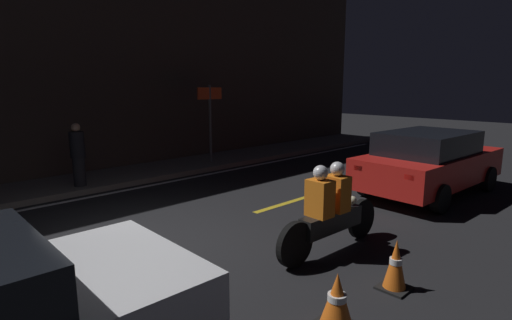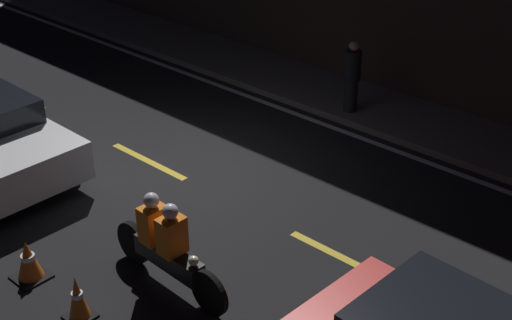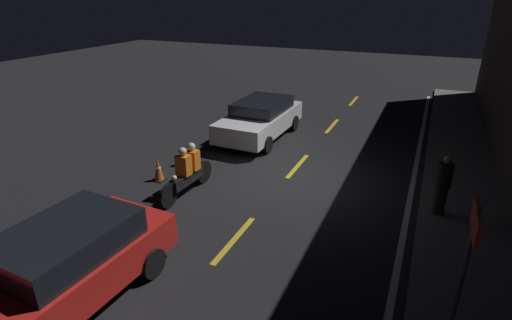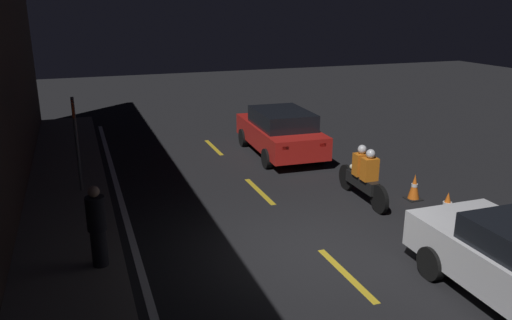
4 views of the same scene
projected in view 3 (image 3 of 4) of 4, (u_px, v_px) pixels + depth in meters
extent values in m
plane|color=black|center=(287.00, 178.00, 11.94)|extent=(56.00, 56.00, 0.00)
cube|color=#605B56|center=(461.00, 208.00, 10.15)|extent=(28.00, 1.98, 0.14)
cube|color=gold|center=(354.00, 101.00, 20.35)|extent=(2.00, 0.14, 0.01)
cube|color=gold|center=(332.00, 126.00, 16.56)|extent=(2.00, 0.14, 0.01)
cube|color=gold|center=(298.00, 166.00, 12.78)|extent=(2.00, 0.14, 0.01)
cube|color=gold|center=(234.00, 239.00, 8.99)|extent=(2.00, 0.14, 0.01)
cube|color=silver|center=(410.00, 201.00, 10.64)|extent=(25.20, 0.14, 0.01)
cube|color=silver|center=(260.00, 121.00, 15.03)|extent=(4.40, 1.90, 0.68)
cube|color=black|center=(262.00, 106.00, 14.99)|extent=(2.43, 1.68, 0.43)
cube|color=red|center=(294.00, 105.00, 16.53)|extent=(0.06, 0.20, 0.10)
cube|color=red|center=(268.00, 102.00, 16.99)|extent=(0.06, 0.20, 0.10)
cylinder|color=black|center=(267.00, 145.00, 13.68)|extent=(0.61, 0.19, 0.60)
cylinder|color=black|center=(222.00, 137.00, 14.38)|extent=(0.61, 0.19, 0.60)
cylinder|color=black|center=(294.00, 123.00, 15.94)|extent=(0.61, 0.19, 0.60)
cylinder|color=black|center=(254.00, 118.00, 16.64)|extent=(0.61, 0.19, 0.60)
cube|color=red|center=(62.00, 275.00, 6.89)|extent=(4.25, 1.96, 0.68)
cube|color=black|center=(66.00, 240.00, 6.83)|extent=(2.37, 1.69, 0.51)
cube|color=red|center=(163.00, 218.00, 8.28)|extent=(0.07, 0.20, 0.10)
cube|color=red|center=(122.00, 206.00, 8.75)|extent=(0.07, 0.20, 0.10)
cylinder|color=black|center=(152.00, 263.00, 7.73)|extent=(0.61, 0.21, 0.60)
cylinder|color=black|center=(89.00, 240.00, 8.44)|extent=(0.61, 0.21, 0.60)
cylinder|color=black|center=(168.00, 196.00, 10.21)|extent=(0.67, 0.11, 0.67)
cylinder|color=black|center=(204.00, 172.00, 11.57)|extent=(0.67, 0.13, 0.67)
cube|color=black|center=(187.00, 178.00, 10.83)|extent=(1.27, 0.29, 0.30)
sphere|color=#F2EABF|center=(174.00, 178.00, 10.30)|extent=(0.14, 0.14, 0.14)
cube|color=orange|center=(184.00, 165.00, 10.58)|extent=(0.29, 0.37, 0.55)
sphere|color=silver|center=(183.00, 152.00, 10.43)|extent=(0.22, 0.22, 0.22)
cube|color=orange|center=(192.00, 160.00, 10.91)|extent=(0.29, 0.37, 0.55)
sphere|color=silver|center=(191.00, 147.00, 10.76)|extent=(0.22, 0.22, 0.22)
cube|color=black|center=(183.00, 165.00, 12.84)|extent=(0.48, 0.48, 0.03)
cone|color=orange|center=(183.00, 155.00, 12.72)|extent=(0.37, 0.37, 0.60)
cylinder|color=white|center=(183.00, 155.00, 12.71)|extent=(0.20, 0.20, 0.07)
cube|color=black|center=(159.00, 179.00, 11.82)|extent=(0.37, 0.37, 0.03)
cone|color=orange|center=(158.00, 169.00, 11.69)|extent=(0.28, 0.28, 0.63)
cylinder|color=white|center=(158.00, 168.00, 11.68)|extent=(0.16, 0.16, 0.08)
cylinder|color=black|center=(440.00, 200.00, 9.67)|extent=(0.28, 0.28, 0.70)
cylinder|color=black|center=(445.00, 176.00, 9.42)|extent=(0.34, 0.34, 0.62)
sphere|color=tan|center=(448.00, 160.00, 9.26)|extent=(0.20, 0.20, 0.20)
cylinder|color=#4C4C51|center=(462.00, 278.00, 5.76)|extent=(0.08, 0.08, 2.40)
cube|color=red|center=(476.00, 222.00, 5.39)|extent=(0.90, 0.05, 0.36)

